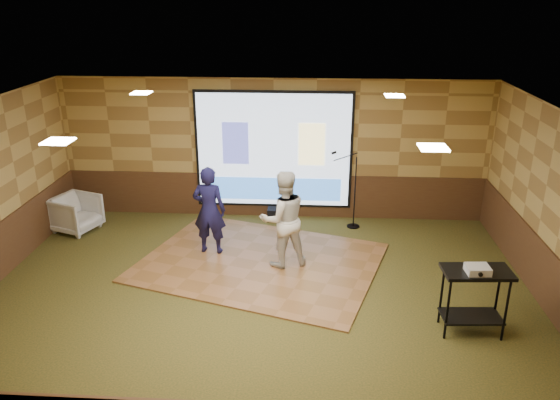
# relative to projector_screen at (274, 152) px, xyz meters

# --- Properties ---
(ground) EXTENTS (9.00, 9.00, 0.00)m
(ground) POSITION_rel_projector_screen_xyz_m (0.00, -3.44, -1.47)
(ground) COLOR #2A3116
(ground) RESTS_ON ground
(room_shell) EXTENTS (9.04, 7.04, 3.02)m
(room_shell) POSITION_rel_projector_screen_xyz_m (0.00, -3.44, 0.62)
(room_shell) COLOR tan
(room_shell) RESTS_ON ground
(wainscot_back) EXTENTS (9.00, 0.04, 0.95)m
(wainscot_back) POSITION_rel_projector_screen_xyz_m (0.00, 0.04, -1.00)
(wainscot_back) COLOR #492A18
(wainscot_back) RESTS_ON ground
(wainscot_right) EXTENTS (0.04, 7.00, 0.95)m
(wainscot_right) POSITION_rel_projector_screen_xyz_m (4.48, -3.44, -1.00)
(wainscot_right) COLOR #492A18
(wainscot_right) RESTS_ON ground
(projector_screen) EXTENTS (3.32, 0.06, 2.52)m
(projector_screen) POSITION_rel_projector_screen_xyz_m (0.00, 0.00, 0.00)
(projector_screen) COLOR black
(projector_screen) RESTS_ON room_shell
(downlight_nw) EXTENTS (0.32, 0.32, 0.02)m
(downlight_nw) POSITION_rel_projector_screen_xyz_m (-2.20, -1.64, 1.50)
(downlight_nw) COLOR #FFEABF
(downlight_nw) RESTS_ON room_shell
(downlight_ne) EXTENTS (0.32, 0.32, 0.02)m
(downlight_ne) POSITION_rel_projector_screen_xyz_m (2.20, -1.64, 1.50)
(downlight_ne) COLOR #FFEABF
(downlight_ne) RESTS_ON room_shell
(downlight_sw) EXTENTS (0.32, 0.32, 0.02)m
(downlight_sw) POSITION_rel_projector_screen_xyz_m (-2.20, -4.94, 1.50)
(downlight_sw) COLOR #FFEABF
(downlight_sw) RESTS_ON room_shell
(downlight_se) EXTENTS (0.32, 0.32, 0.02)m
(downlight_se) POSITION_rel_projector_screen_xyz_m (2.20, -4.94, 1.50)
(downlight_se) COLOR #FFEABF
(downlight_se) RESTS_ON room_shell
(dance_floor) EXTENTS (4.88, 4.24, 0.03)m
(dance_floor) POSITION_rel_projector_screen_xyz_m (-0.10, -2.22, -1.46)
(dance_floor) COLOR brown
(dance_floor) RESTS_ON ground
(player_left) EXTENTS (0.64, 0.45, 1.67)m
(player_left) POSITION_rel_projector_screen_xyz_m (-1.05, -1.86, -0.61)
(player_left) COLOR #171542
(player_left) RESTS_ON dance_floor
(player_right) EXTENTS (1.03, 0.92, 1.76)m
(player_right) POSITION_rel_projector_screen_xyz_m (0.34, -2.29, -0.57)
(player_right) COLOR silver
(player_right) RESTS_ON dance_floor
(av_table) EXTENTS (0.95, 0.50, 1.00)m
(av_table) POSITION_rel_projector_screen_xyz_m (3.16, -4.15, -0.77)
(av_table) COLOR black
(av_table) RESTS_ON ground
(projector) EXTENTS (0.33, 0.28, 0.11)m
(projector) POSITION_rel_projector_screen_xyz_m (3.13, -4.23, -0.42)
(projector) COLOR silver
(projector) RESTS_ON av_table
(mic_stand) EXTENTS (0.65, 0.26, 1.65)m
(mic_stand) POSITION_rel_projector_screen_xyz_m (1.65, -0.47, -0.98)
(mic_stand) COLOR black
(mic_stand) RESTS_ON ground
(banquet_chair) EXTENTS (1.05, 1.04, 0.75)m
(banquet_chair) POSITION_rel_projector_screen_xyz_m (-4.00, -1.01, -1.10)
(banquet_chair) COLOR gray
(banquet_chair) RESTS_ON ground
(duffel_bag) EXTENTS (0.43, 0.29, 0.26)m
(duffel_bag) POSITION_rel_projector_screen_xyz_m (0.09, -0.21, -1.34)
(duffel_bag) COLOR black
(duffel_bag) RESTS_ON ground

